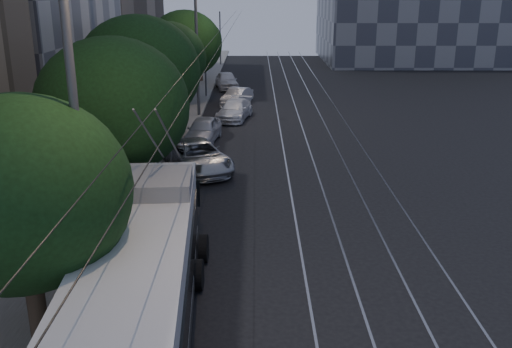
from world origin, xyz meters
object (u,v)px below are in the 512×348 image
Objects in this scene: car_white_a at (203,130)px; streetlamp_far at (202,19)px; trolleybus at (143,279)px; car_white_d at (227,81)px; car_white_b at (235,110)px; car_white_c at (237,96)px; streetlamp_near at (92,85)px; pickup_silver at (197,156)px.

streetlamp_far is (-0.47, 6.64, 5.89)m from car_white_a.
trolleybus is 2.83× the size of car_white_a.
car_white_d is at bearing 85.78° from trolleybus.
trolleybus is at bearing -81.37° from car_white_b.
car_white_c is at bearing 101.80° from car_white_b.
streetlamp_far is at bearing 87.66° from trolleybus.
car_white_b is (1.60, 5.90, -0.05)m from car_white_a.
streetlamp_near is (-0.67, -0.57, 4.98)m from trolleybus.
car_white_d is at bearing 88.59° from streetlamp_near.
pickup_silver is 1.28× the size of car_white_a.
car_white_b is at bearing 85.42° from streetlamp_near.
pickup_silver is at bearing -75.08° from car_white_c.
streetlamp_far is at bearing 101.25° from car_white_a.
car_white_d is 0.39× the size of streetlamp_far.
pickup_silver reaches higher than car_white_a.
streetlamp_near reaches higher than car_white_b.
car_white_c is 31.66m from streetlamp_near.
pickup_silver is 16.64m from car_white_c.
trolleybus is at bearing -100.27° from car_white_d.
car_white_c is at bearing 88.94° from car_white_a.
car_white_a is 0.91× the size of car_white_b.
streetlamp_near is (-2.07, -31.03, 5.95)m from car_white_c.
streetlamp_far is (-0.67, 12.16, 5.85)m from pickup_silver.
streetlamp_near reaches higher than car_white_a.
car_white_c is at bearing 86.18° from streetlamp_near.
streetlamp_far reaches higher than pickup_silver.
car_white_a is at bearing -85.92° from streetlamp_far.
car_white_d reaches higher than pickup_silver.
car_white_b is at bearing 81.99° from car_white_a.
car_white_b is 1.19× the size of car_white_c.
streetlamp_far is (0.00, 26.61, 0.02)m from streetlamp_near.
trolleybus is 2.68× the size of car_white_d.
car_white_d is 38.57m from streetlamp_near.
streetlamp_far is (-2.07, -4.42, 5.96)m from car_white_c.
car_white_c is at bearing 61.69° from pickup_silver.
car_white_b is 6.33m from streetlamp_far.
trolleybus is at bearing 40.39° from streetlamp_near.
car_white_c is 7.70m from streetlamp_far.
car_white_b is 26.62m from streetlamp_near.
pickup_silver is at bearing -85.21° from car_white_b.
car_white_b is 0.41× the size of streetlamp_far.
trolleybus is 30.50m from car_white_c.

